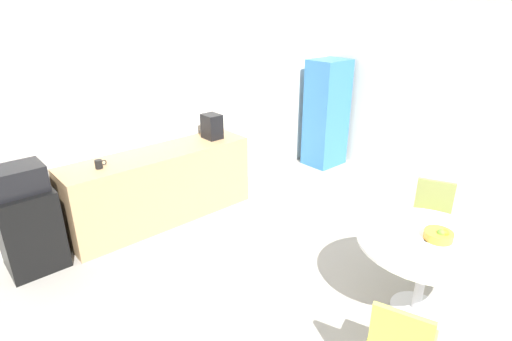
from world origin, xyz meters
name	(u,v)px	position (x,y,z in m)	size (l,w,h in m)	color
ground_plane	(357,311)	(0.00, 0.00, 0.00)	(6.00, 6.00, 0.00)	#9E998E
wall_back	(173,108)	(0.00, 3.00, 1.30)	(6.00, 0.10, 2.60)	white
counter_block	(161,186)	(-0.45, 2.65, 0.45)	(2.31, 0.60, 0.90)	tan
mini_fridge	(30,229)	(-1.96, 2.65, 0.43)	(0.54, 0.54, 0.86)	black
microwave	(17,179)	(-1.96, 2.65, 0.99)	(0.48, 0.38, 0.26)	black
locker_cabinet	(326,114)	(2.55, 2.55, 0.86)	(0.60, 0.50, 1.73)	#3372B2
round_table	(426,253)	(0.41, -0.33, 0.61)	(1.17, 1.17, 0.74)	silver
chair_yellow	(401,341)	(-0.54, -0.67, 0.52)	(0.54, 0.54, 0.83)	silver
chair_olive	(432,211)	(1.33, 0.07, 0.52)	(0.55, 0.55, 0.83)	silver
fruit_bowl	(439,235)	(0.49, -0.38, 0.78)	(0.24, 0.24, 0.11)	gold
mug_white	(210,135)	(0.32, 2.66, 0.95)	(0.13, 0.08, 0.09)	white
mug_green	(99,164)	(-1.18, 2.61, 0.95)	(0.13, 0.08, 0.09)	black
coffee_maker	(212,126)	(0.35, 2.65, 1.06)	(0.20, 0.24, 0.32)	black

